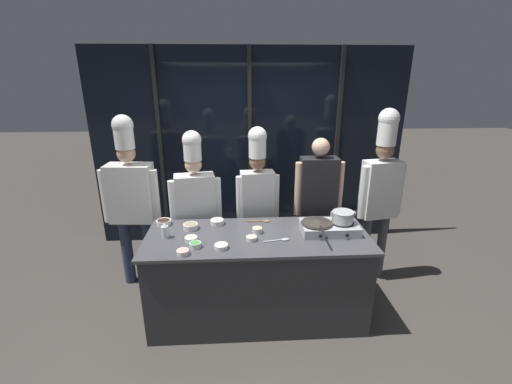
{
  "coord_description": "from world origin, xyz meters",
  "views": [
    {
      "loc": [
        -0.18,
        -2.93,
        2.36
      ],
      "look_at": [
        0.0,
        0.25,
        1.25
      ],
      "focal_mm": 24.0,
      "sensor_mm": 36.0,
      "label": 1
    }
  ],
  "objects_px": {
    "chef_sous": "(196,201)",
    "prep_bowl_ginger": "(257,230)",
    "prep_bowl_garlic": "(217,222)",
    "serving_spoon_slotted": "(263,221)",
    "squeeze_bottle_clear": "(165,231)",
    "frying_pan": "(317,221)",
    "chef_pastry": "(381,185)",
    "prep_bowl_bean_sprouts": "(221,246)",
    "person_guest": "(318,196)",
    "stock_pot": "(343,217)",
    "chef_head": "(131,194)",
    "serving_spoon_solid": "(282,240)",
    "prep_bowl_noodles": "(191,239)",
    "prep_bowl_scallions": "(195,245)",
    "prep_bowl_soy_glaze": "(164,222)",
    "chef_line": "(257,194)",
    "prep_bowl_mushrooms": "(191,226)",
    "portable_stove": "(329,227)",
    "prep_bowl_chicken": "(251,238)",
    "prep_bowl_shrimp": "(183,252)"
  },
  "relations": [
    {
      "from": "chef_pastry",
      "to": "portable_stove",
      "type": "bearing_deg",
      "value": 29.22
    },
    {
      "from": "frying_pan",
      "to": "prep_bowl_bean_sprouts",
      "type": "distance_m",
      "value": 0.95
    },
    {
      "from": "frying_pan",
      "to": "chef_sous",
      "type": "relative_size",
      "value": 0.29
    },
    {
      "from": "squeeze_bottle_clear",
      "to": "frying_pan",
      "type": "bearing_deg",
      "value": 1.01
    },
    {
      "from": "stock_pot",
      "to": "prep_bowl_shrimp",
      "type": "distance_m",
      "value": 1.53
    },
    {
      "from": "stock_pot",
      "to": "person_guest",
      "type": "distance_m",
      "value": 0.65
    },
    {
      "from": "squeeze_bottle_clear",
      "to": "prep_bowl_chicken",
      "type": "relative_size",
      "value": 1.49
    },
    {
      "from": "chef_sous",
      "to": "prep_bowl_ginger",
      "type": "bearing_deg",
      "value": 130.71
    },
    {
      "from": "prep_bowl_scallions",
      "to": "prep_bowl_noodles",
      "type": "height_order",
      "value": "prep_bowl_scallions"
    },
    {
      "from": "prep_bowl_chicken",
      "to": "chef_head",
      "type": "height_order",
      "value": "chef_head"
    },
    {
      "from": "portable_stove",
      "to": "person_guest",
      "type": "xyz_separation_m",
      "value": [
        0.03,
        0.65,
        0.09
      ]
    },
    {
      "from": "prep_bowl_scallions",
      "to": "chef_line",
      "type": "xyz_separation_m",
      "value": [
        0.6,
        0.86,
        0.15
      ]
    },
    {
      "from": "prep_bowl_scallions",
      "to": "chef_sous",
      "type": "height_order",
      "value": "chef_sous"
    },
    {
      "from": "chef_pastry",
      "to": "prep_bowl_scallions",
      "type": "bearing_deg",
      "value": 12.85
    },
    {
      "from": "chef_sous",
      "to": "chef_head",
      "type": "bearing_deg",
      "value": -14.62
    },
    {
      "from": "stock_pot",
      "to": "prep_bowl_garlic",
      "type": "xyz_separation_m",
      "value": [
        -1.22,
        0.24,
        -0.13
      ]
    },
    {
      "from": "squeeze_bottle_clear",
      "to": "prep_bowl_bean_sprouts",
      "type": "relative_size",
      "value": 1.23
    },
    {
      "from": "prep_bowl_shrimp",
      "to": "person_guest",
      "type": "height_order",
      "value": "person_guest"
    },
    {
      "from": "chef_sous",
      "to": "prep_bowl_chicken",
      "type": "bearing_deg",
      "value": 120.63
    },
    {
      "from": "stock_pot",
      "to": "prep_bowl_ginger",
      "type": "bearing_deg",
      "value": 178.13
    },
    {
      "from": "prep_bowl_soy_glaze",
      "to": "prep_bowl_ginger",
      "type": "height_order",
      "value": "prep_bowl_ginger"
    },
    {
      "from": "prep_bowl_ginger",
      "to": "chef_head",
      "type": "bearing_deg",
      "value": 155.68
    },
    {
      "from": "prep_bowl_noodles",
      "to": "chef_pastry",
      "type": "relative_size",
      "value": 0.06
    },
    {
      "from": "prep_bowl_ginger",
      "to": "stock_pot",
      "type": "bearing_deg",
      "value": -1.87
    },
    {
      "from": "portable_stove",
      "to": "prep_bowl_shrimp",
      "type": "bearing_deg",
      "value": -165.18
    },
    {
      "from": "prep_bowl_noodles",
      "to": "person_guest",
      "type": "height_order",
      "value": "person_guest"
    },
    {
      "from": "chef_sous",
      "to": "chef_pastry",
      "type": "bearing_deg",
      "value": 170.95
    },
    {
      "from": "prep_bowl_bean_sprouts",
      "to": "chef_line",
      "type": "distance_m",
      "value": 0.98
    },
    {
      "from": "frying_pan",
      "to": "person_guest",
      "type": "bearing_deg",
      "value": 76.55
    },
    {
      "from": "frying_pan",
      "to": "person_guest",
      "type": "relative_size",
      "value": 0.31
    },
    {
      "from": "chef_head",
      "to": "serving_spoon_solid",
      "type": "bearing_deg",
      "value": 157.09
    },
    {
      "from": "squeeze_bottle_clear",
      "to": "chef_head",
      "type": "distance_m",
      "value": 0.83
    },
    {
      "from": "prep_bowl_bean_sprouts",
      "to": "prep_bowl_ginger",
      "type": "distance_m",
      "value": 0.45
    },
    {
      "from": "squeeze_bottle_clear",
      "to": "chef_sous",
      "type": "bearing_deg",
      "value": 69.66
    },
    {
      "from": "prep_bowl_garlic",
      "to": "serving_spoon_solid",
      "type": "relative_size",
      "value": 0.55
    },
    {
      "from": "portable_stove",
      "to": "chef_pastry",
      "type": "distance_m",
      "value": 0.95
    },
    {
      "from": "prep_bowl_garlic",
      "to": "prep_bowl_noodles",
      "type": "bearing_deg",
      "value": -120.96
    },
    {
      "from": "stock_pot",
      "to": "prep_bowl_bean_sprouts",
      "type": "height_order",
      "value": "stock_pot"
    },
    {
      "from": "chef_line",
      "to": "person_guest",
      "type": "bearing_deg",
      "value": 175.9
    },
    {
      "from": "portable_stove",
      "to": "chef_sous",
      "type": "xyz_separation_m",
      "value": [
        -1.34,
        0.57,
        0.08
      ]
    },
    {
      "from": "prep_bowl_mushrooms",
      "to": "chef_pastry",
      "type": "bearing_deg",
      "value": 11.74
    },
    {
      "from": "prep_bowl_noodles",
      "to": "person_guest",
      "type": "distance_m",
      "value": 1.55
    },
    {
      "from": "frying_pan",
      "to": "prep_bowl_soy_glaze",
      "type": "xyz_separation_m",
      "value": [
        -1.51,
        0.27,
        -0.09
      ]
    },
    {
      "from": "chef_line",
      "to": "prep_bowl_mushrooms",
      "type": "bearing_deg",
      "value": 29.04
    },
    {
      "from": "prep_bowl_noodles",
      "to": "prep_bowl_ginger",
      "type": "height_order",
      "value": "prep_bowl_ginger"
    },
    {
      "from": "prep_bowl_garlic",
      "to": "serving_spoon_slotted",
      "type": "xyz_separation_m",
      "value": [
        0.48,
        0.04,
        -0.02
      ]
    },
    {
      "from": "prep_bowl_chicken",
      "to": "chef_line",
      "type": "height_order",
      "value": "chef_line"
    },
    {
      "from": "prep_bowl_ginger",
      "to": "person_guest",
      "type": "height_order",
      "value": "person_guest"
    },
    {
      "from": "stock_pot",
      "to": "prep_bowl_bean_sprouts",
      "type": "xyz_separation_m",
      "value": [
        -1.16,
        -0.27,
        -0.14
      ]
    },
    {
      "from": "prep_bowl_bean_sprouts",
      "to": "person_guest",
      "type": "distance_m",
      "value": 1.41
    }
  ]
}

